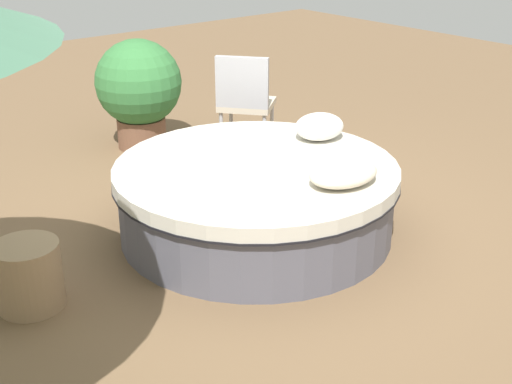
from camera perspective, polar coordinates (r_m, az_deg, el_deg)
name	(u,v)px	position (r m, az deg, el deg)	size (l,w,h in m)	color
ground_plane	(256,231)	(5.27, 0.00, -3.32)	(16.00, 16.00, 0.00)	brown
round_bed	(256,198)	(5.15, 0.00, -0.49)	(2.14, 2.14, 0.56)	#595966
throw_pillow_0	(343,173)	(4.73, 7.33, 1.59)	(0.54, 0.39, 0.15)	beige
throw_pillow_1	(319,126)	(5.58, 5.33, 5.49)	(0.42, 0.36, 0.21)	white
patio_chair	(245,96)	(6.80, -0.95, 8.02)	(0.72, 0.72, 0.98)	#B7B7BC
planter	(139,88)	(6.98, -9.80, 8.60)	(0.86, 0.86, 1.11)	brown
side_table	(29,276)	(4.49, -18.53, -6.66)	(0.42, 0.42, 0.43)	#997A56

